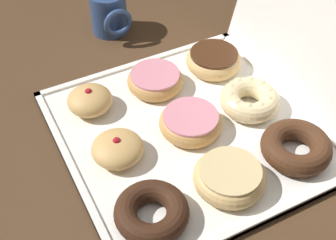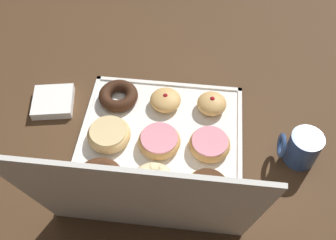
{
  "view_description": "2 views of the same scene",
  "coord_description": "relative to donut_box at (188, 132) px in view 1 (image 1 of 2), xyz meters",
  "views": [
    {
      "loc": [
        0.5,
        -0.3,
        0.63
      ],
      "look_at": [
        -0.02,
        -0.03,
        0.03
      ],
      "focal_mm": 50.37,
      "sensor_mm": 36.0,
      "label": 1
    },
    {
      "loc": [
        -0.09,
        0.57,
        0.88
      ],
      "look_at": [
        -0.02,
        -0.04,
        0.06
      ],
      "focal_mm": 41.15,
      "sensor_mm": 36.0,
      "label": 2
    }
  ],
  "objects": [
    {
      "name": "ground_plane",
      "position": [
        0.0,
        0.0,
        -0.01
      ],
      "size": [
        3.0,
        3.0,
        0.0
      ],
      "primitive_type": "plane",
      "color": "#4C331E"
    },
    {
      "name": "donut_box",
      "position": [
        0.0,
        0.0,
        0.0
      ],
      "size": [
        0.44,
        0.44,
        0.01
      ],
      "color": "white",
      "rests_on": "ground"
    },
    {
      "name": "jelly_filled_donut_0",
      "position": [
        -0.13,
        -0.14,
        0.03
      ],
      "size": [
        0.08,
        0.08,
        0.05
      ],
      "color": "tan",
      "rests_on": "donut_box"
    },
    {
      "name": "jelly_filled_donut_1",
      "position": [
        0.0,
        -0.14,
        0.03
      ],
      "size": [
        0.09,
        0.09,
        0.05
      ],
      "color": "tan",
      "rests_on": "donut_box"
    },
    {
      "name": "chocolate_cake_ring_donut_2",
      "position": [
        0.14,
        -0.14,
        0.02
      ],
      "size": [
        0.11,
        0.11,
        0.04
      ],
      "color": "#381E11",
      "rests_on": "donut_box"
    },
    {
      "name": "pink_frosted_donut_3",
      "position": [
        -0.13,
        0.0,
        0.02
      ],
      "size": [
        0.11,
        0.11,
        0.03
      ],
      "color": "tan",
      "rests_on": "donut_box"
    },
    {
      "name": "pink_frosted_donut_4",
      "position": [
        0.0,
        0.01,
        0.02
      ],
      "size": [
        0.11,
        0.11,
        0.04
      ],
      "color": "tan",
      "rests_on": "donut_box"
    },
    {
      "name": "glazed_ring_donut_5",
      "position": [
        0.14,
        0.0,
        0.02
      ],
      "size": [
        0.12,
        0.12,
        0.04
      ],
      "color": "#E5B770",
      "rests_on": "donut_box"
    },
    {
      "name": "chocolate_frosted_donut_6",
      "position": [
        -0.13,
        0.13,
        0.02
      ],
      "size": [
        0.11,
        0.11,
        0.04
      ],
      "color": "#E5B770",
      "rests_on": "donut_box"
    },
    {
      "name": "cruller_donut_7",
      "position": [
        -0.0,
        0.13,
        0.03
      ],
      "size": [
        0.11,
        0.11,
        0.04
      ],
      "color": "beige",
      "rests_on": "donut_box"
    },
    {
      "name": "chocolate_cake_ring_donut_8",
      "position": [
        0.13,
        0.14,
        0.02
      ],
      "size": [
        0.12,
        0.12,
        0.04
      ],
      "color": "#472816",
      "rests_on": "donut_box"
    },
    {
      "name": "coffee_mug",
      "position": [
        -0.37,
        0.0,
        0.04
      ],
      "size": [
        0.1,
        0.08,
        0.1
      ],
      "color": "navy",
      "rests_on": "ground"
    }
  ]
}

